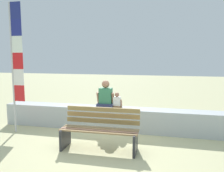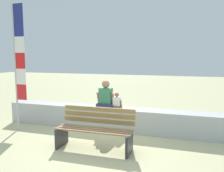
{
  "view_description": "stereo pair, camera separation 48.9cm",
  "coord_description": "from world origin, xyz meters",
  "px_view_note": "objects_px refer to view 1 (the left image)",
  "views": [
    {
      "loc": [
        1.44,
        -5.12,
        2.02
      ],
      "look_at": [
        -0.01,
        1.01,
        1.22
      ],
      "focal_mm": 37.35,
      "sensor_mm": 36.0,
      "label": 1
    },
    {
      "loc": [
        1.91,
        -4.99,
        2.02
      ],
      "look_at": [
        -0.01,
        1.01,
        1.22
      ],
      "focal_mm": 37.35,
      "sensor_mm": 36.0,
      "label": 2
    }
  ],
  "objects_px": {
    "park_bench": "(100,130)",
    "person_adult": "(106,97)",
    "person_child": "(117,102)",
    "flag_banner": "(15,60)"
  },
  "relations": [
    {
      "from": "park_bench",
      "to": "person_child",
      "type": "relative_size",
      "value": 3.92
    },
    {
      "from": "park_bench",
      "to": "person_adult",
      "type": "bearing_deg",
      "value": 99.77
    },
    {
      "from": "person_child",
      "to": "flag_banner",
      "type": "bearing_deg",
      "value": -162.7
    },
    {
      "from": "person_adult",
      "to": "flag_banner",
      "type": "height_order",
      "value": "flag_banner"
    },
    {
      "from": "person_adult",
      "to": "person_child",
      "type": "bearing_deg",
      "value": 0.07
    },
    {
      "from": "flag_banner",
      "to": "park_bench",
      "type": "bearing_deg",
      "value": -13.52
    },
    {
      "from": "park_bench",
      "to": "person_adult",
      "type": "height_order",
      "value": "person_adult"
    },
    {
      "from": "person_child",
      "to": "person_adult",
      "type": "bearing_deg",
      "value": -179.93
    },
    {
      "from": "park_bench",
      "to": "person_child",
      "type": "xyz_separation_m",
      "value": [
        0.08,
        1.37,
        0.37
      ]
    },
    {
      "from": "person_child",
      "to": "park_bench",
      "type": "bearing_deg",
      "value": -93.38
    }
  ]
}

